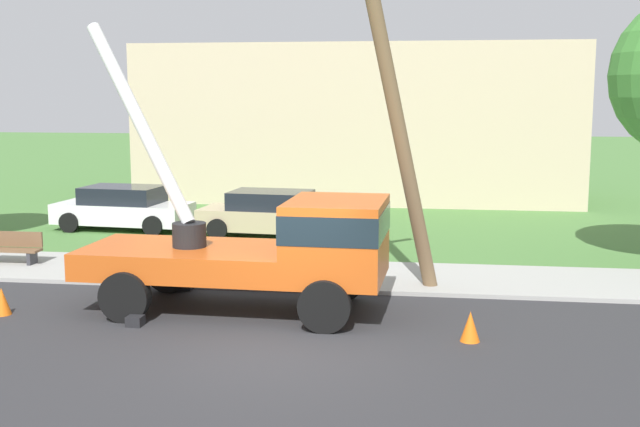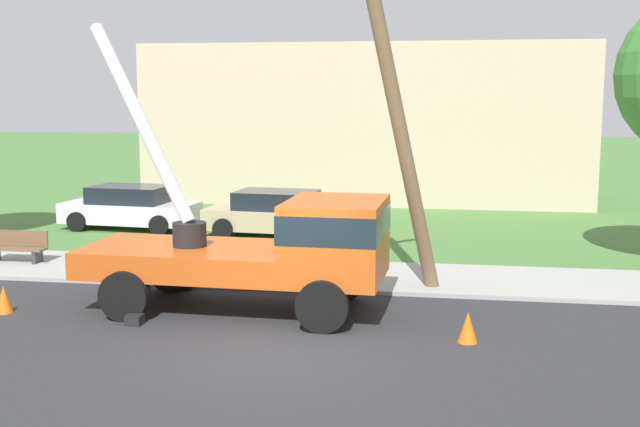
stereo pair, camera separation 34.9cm
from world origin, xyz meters
TOP-DOWN VIEW (x-y plane):
  - ground_plane at (0.00, 12.00)m, footprint 120.00×120.00m
  - road_asphalt at (0.00, 0.00)m, footprint 80.00×8.31m
  - sidewalk_strip at (0.00, 5.71)m, footprint 80.00×3.12m
  - utility_truck at (-0.57, 2.54)m, footprint 6.76×3.21m
  - leaning_utility_pole at (1.68, 4.21)m, footprint 2.60×1.96m
  - traffic_cone_ahead at (3.33, 1.08)m, footprint 0.36×0.36m
  - traffic_cone_behind at (-5.98, 1.53)m, footprint 0.36×0.36m
  - parked_sedan_white at (-7.42, 11.60)m, footprint 4.54×2.26m
  - parked_sedan_tan at (-2.36, 11.05)m, footprint 4.54×2.27m
  - park_bench at (-8.13, 5.78)m, footprint 1.60×0.45m
  - lowrise_building_backdrop at (-0.53, 20.72)m, footprint 18.00×6.00m

SIDE VIEW (x-z plane):
  - ground_plane at x=0.00m, z-range 0.00..0.00m
  - road_asphalt at x=0.00m, z-range 0.00..0.01m
  - sidewalk_strip at x=0.00m, z-range 0.00..0.10m
  - traffic_cone_ahead at x=3.33m, z-range 0.00..0.56m
  - traffic_cone_behind at x=-5.98m, z-range 0.00..0.56m
  - park_bench at x=-8.13m, z-range 0.01..0.91m
  - parked_sedan_white at x=-7.42m, z-range 0.00..1.42m
  - parked_sedan_tan at x=-2.36m, z-range 0.00..1.42m
  - utility_truck at x=-0.57m, z-range -1.58..4.40m
  - lowrise_building_backdrop at x=-0.53m, z-range 0.00..6.40m
  - leaning_utility_pole at x=1.68m, z-range 0.12..8.91m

